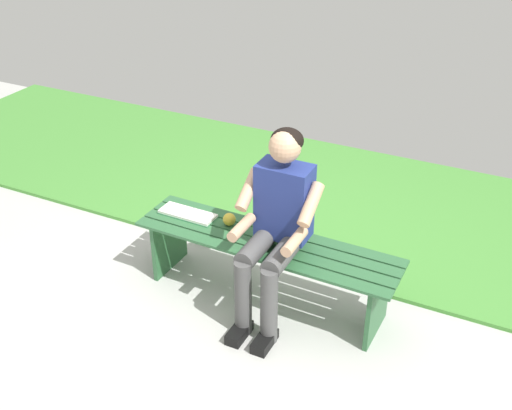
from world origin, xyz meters
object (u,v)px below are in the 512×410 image
at_px(person_seated, 276,222).
at_px(book_open, 188,214).
at_px(bench_near, 266,255).
at_px(apple, 229,219).

height_order(person_seated, book_open, person_seated).
distance_m(bench_near, person_seated, 0.38).
bearing_deg(bench_near, person_seated, 138.20).
xyz_separation_m(bench_near, book_open, (0.63, -0.05, 0.12)).
bearing_deg(bench_near, book_open, -4.29).
bearing_deg(person_seated, apple, -21.58).
relative_size(person_seated, apple, 14.32).
relative_size(apple, book_open, 0.21).
height_order(bench_near, person_seated, person_seated).
xyz_separation_m(person_seated, apple, (0.42, -0.17, -0.19)).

